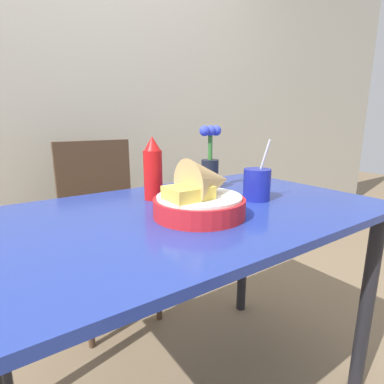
{
  "coord_description": "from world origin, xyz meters",
  "views": [
    {
      "loc": [
        -0.52,
        -0.75,
        1.03
      ],
      "look_at": [
        -0.01,
        -0.02,
        0.82
      ],
      "focal_mm": 28.0,
      "sensor_mm": 36.0,
      "label": 1
    }
  ],
  "objects_px": {
    "food_basket": "(202,196)",
    "drink_cup": "(257,185)",
    "ketchup_bottle": "(153,169)",
    "flower_vase": "(210,162)",
    "chair_far_window": "(102,214)"
  },
  "relations": [
    {
      "from": "flower_vase",
      "to": "food_basket",
      "type": "bearing_deg",
      "value": -131.64
    },
    {
      "from": "ketchup_bottle",
      "to": "flower_vase",
      "type": "bearing_deg",
      "value": 4.8
    },
    {
      "from": "drink_cup",
      "to": "food_basket",
      "type": "bearing_deg",
      "value": -172.22
    },
    {
      "from": "food_basket",
      "to": "drink_cup",
      "type": "height_order",
      "value": "drink_cup"
    },
    {
      "from": "food_basket",
      "to": "flower_vase",
      "type": "relative_size",
      "value": 1.05
    },
    {
      "from": "chair_far_window",
      "to": "ketchup_bottle",
      "type": "height_order",
      "value": "ketchup_bottle"
    },
    {
      "from": "food_basket",
      "to": "ketchup_bottle",
      "type": "height_order",
      "value": "ketchup_bottle"
    },
    {
      "from": "food_basket",
      "to": "drink_cup",
      "type": "distance_m",
      "value": 0.27
    },
    {
      "from": "food_basket",
      "to": "ketchup_bottle",
      "type": "relative_size",
      "value": 1.21
    },
    {
      "from": "food_basket",
      "to": "drink_cup",
      "type": "bearing_deg",
      "value": 7.78
    },
    {
      "from": "food_basket",
      "to": "drink_cup",
      "type": "relative_size",
      "value": 1.25
    },
    {
      "from": "food_basket",
      "to": "drink_cup",
      "type": "xyz_separation_m",
      "value": [
        0.27,
        0.04,
        -0.01
      ]
    },
    {
      "from": "food_basket",
      "to": "flower_vase",
      "type": "xyz_separation_m",
      "value": [
        0.24,
        0.28,
        0.05
      ]
    },
    {
      "from": "chair_far_window",
      "to": "drink_cup",
      "type": "height_order",
      "value": "drink_cup"
    },
    {
      "from": "chair_far_window",
      "to": "ketchup_bottle",
      "type": "relative_size",
      "value": 4.23
    }
  ]
}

